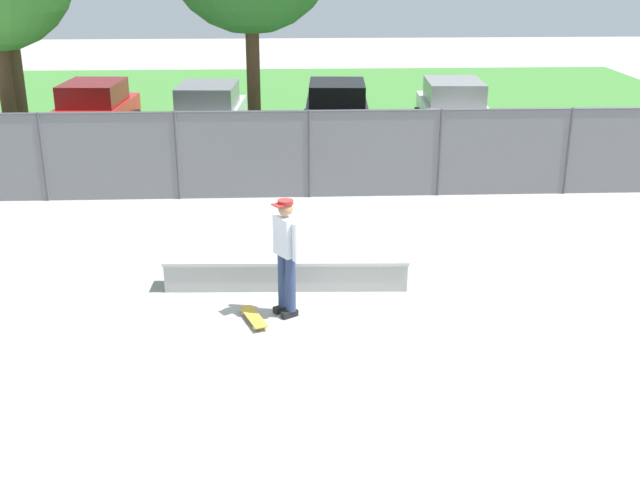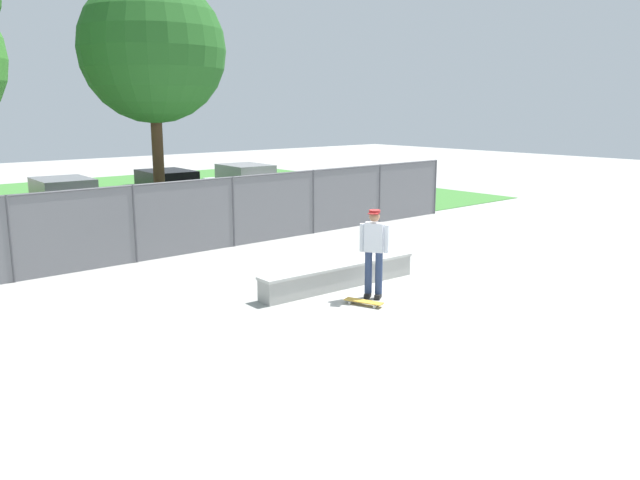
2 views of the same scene
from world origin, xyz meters
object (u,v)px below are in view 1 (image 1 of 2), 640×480
(concrete_ledge, at_px, (286,272))
(car_black, at_px, (337,111))
(skateboarder, at_px, (286,252))
(skateboard, at_px, (254,317))
(car_silver, at_px, (208,113))
(car_white, at_px, (453,109))
(car_red, at_px, (94,111))

(concrete_ledge, bearing_deg, car_black, 81.83)
(skateboarder, xyz_separation_m, car_black, (1.56, 11.91, -0.19))
(skateboarder, bearing_deg, skateboard, -154.46)
(skateboard, distance_m, car_silver, 12.06)
(skateboard, bearing_deg, concrete_ledge, 68.47)
(skateboarder, relative_size, skateboard, 2.24)
(car_silver, relative_size, car_white, 1.00)
(car_black, xyz_separation_m, car_white, (3.49, 0.14, 0.00))
(car_silver, bearing_deg, concrete_ledge, -78.39)
(skateboarder, xyz_separation_m, car_red, (-5.58, 12.24, -0.19))
(skateboarder, relative_size, car_silver, 0.43)
(car_silver, bearing_deg, skateboard, -81.97)
(skateboard, bearing_deg, car_red, 112.12)
(car_white, bearing_deg, skateboarder, -112.72)
(concrete_ledge, bearing_deg, skateboarder, -89.90)
(skateboarder, height_order, car_red, skateboarder)
(skateboard, bearing_deg, car_black, 80.35)
(concrete_ledge, relative_size, skateboarder, 2.19)
(skateboarder, relative_size, car_black, 0.43)
(skateboarder, relative_size, car_white, 0.43)
(car_red, height_order, car_white, same)
(car_red, bearing_deg, skateboarder, -65.49)
(skateboarder, relative_size, car_red, 0.43)
(car_silver, xyz_separation_m, car_white, (7.23, 0.38, 0.00))
(skateboarder, bearing_deg, car_silver, 100.61)
(concrete_ledge, xyz_separation_m, car_red, (-5.58, 11.21, 0.58))
(concrete_ledge, relative_size, skateboard, 4.92)
(car_silver, bearing_deg, car_red, 170.42)
(car_red, xyz_separation_m, car_white, (10.63, -0.19, 0.00))
(skateboard, xyz_separation_m, car_white, (5.55, 12.29, 0.77))
(car_red, bearing_deg, car_white, -1.04)
(car_black, bearing_deg, skateboard, -99.65)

